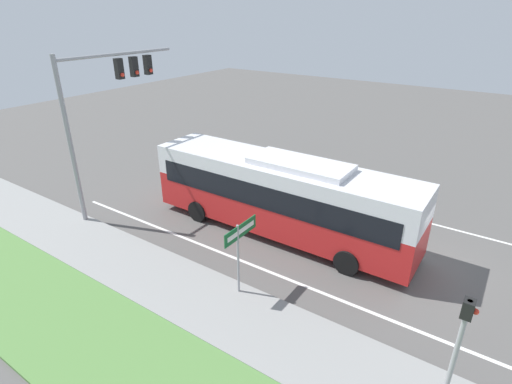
{
  "coord_description": "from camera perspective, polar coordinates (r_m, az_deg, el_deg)",
  "views": [
    {
      "loc": [
        -13.95,
        -1.97,
        8.85
      ],
      "look_at": [
        -1.2,
        6.67,
        1.77
      ],
      "focal_mm": 28.0,
      "sensor_mm": 36.0,
      "label": 1
    }
  ],
  "objects": [
    {
      "name": "street_sign",
      "position": [
        12.99,
        -2.35,
        -7.32
      ],
      "size": [
        1.66,
        0.08,
        2.68
      ],
      "color": "#939399",
      "rests_on": "ground_plane"
    },
    {
      "name": "sidewalk",
      "position": [
        11.88,
        14.49,
        -24.06
      ],
      "size": [
        2.8,
        80.0,
        0.12
      ],
      "color": "gray",
      "rests_on": "ground_plane"
    },
    {
      "name": "lane_divider_far",
      "position": [
        19.75,
        24.65,
        -4.37
      ],
      "size": [
        0.14,
        30.0,
        0.01
      ],
      "color": "silver",
      "rests_on": "ground_plane"
    },
    {
      "name": "pedestrian_signal",
      "position": [
        10.53,
        27.15,
        -18.0
      ],
      "size": [
        0.28,
        0.34,
        3.2
      ],
      "color": "#939399",
      "rests_on": "ground_plane"
    },
    {
      "name": "lane_divider_near",
      "position": [
        13.75,
        18.49,
        -16.88
      ],
      "size": [
        0.14,
        30.0,
        0.01
      ],
      "color": "silver",
      "rests_on": "ground_plane"
    },
    {
      "name": "signal_gantry",
      "position": [
        19.24,
        -20.77,
        12.56
      ],
      "size": [
        6.2,
        0.41,
        7.28
      ],
      "color": "#939399",
      "rests_on": "ground_plane"
    },
    {
      "name": "ground_plane",
      "position": [
        16.63,
        22.18,
        -9.53
      ],
      "size": [
        80.0,
        80.0,
        0.0
      ],
      "primitive_type": "plane",
      "color": "#565451"
    },
    {
      "name": "bus",
      "position": [
        16.66,
        3.5,
        -0.09
      ],
      "size": [
        2.7,
        11.58,
        3.45
      ],
      "color": "red",
      "rests_on": "ground_plane"
    }
  ]
}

